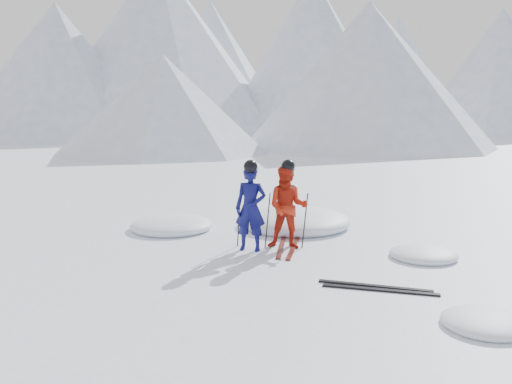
% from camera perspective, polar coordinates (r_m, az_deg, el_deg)
% --- Properties ---
extents(ground, '(160.00, 160.00, 0.00)m').
position_cam_1_polar(ground, '(9.42, 9.75, -7.73)').
color(ground, white).
rests_on(ground, ground).
extents(skier_blue, '(0.63, 0.46, 1.61)m').
position_cam_1_polar(skier_blue, '(10.11, -0.57, -1.73)').
color(skier_blue, '#0D0D4E').
rests_on(skier_blue, ground).
extents(skier_red, '(0.89, 0.75, 1.60)m').
position_cam_1_polar(skier_red, '(10.28, 3.36, -1.60)').
color(skier_red, red).
rests_on(skier_red, ground).
extents(pole_blue_left, '(0.11, 0.08, 1.07)m').
position_cam_1_polar(pole_blue_left, '(10.41, -1.81, -2.92)').
color(pole_blue_left, black).
rests_on(pole_blue_left, ground).
extents(pole_blue_right, '(0.11, 0.07, 1.07)m').
position_cam_1_polar(pole_blue_right, '(10.31, 1.23, -3.04)').
color(pole_blue_right, black).
rests_on(pole_blue_right, ground).
extents(pole_red_left, '(0.11, 0.09, 1.06)m').
position_cam_1_polar(pole_red_left, '(10.66, 2.20, -2.66)').
color(pole_red_left, black).
rests_on(pole_red_left, ground).
extents(pole_red_right, '(0.11, 0.08, 1.06)m').
position_cam_1_polar(pole_red_right, '(10.39, 5.17, -3.00)').
color(pole_red_right, black).
rests_on(pole_red_right, ground).
extents(ski_worn_left, '(0.50, 1.67, 0.03)m').
position_cam_1_polar(ski_worn_left, '(10.49, 2.69, -5.76)').
color(ski_worn_left, black).
rests_on(ski_worn_left, ground).
extents(ski_worn_right, '(0.39, 1.69, 0.03)m').
position_cam_1_polar(ski_worn_right, '(10.42, 3.95, -5.87)').
color(ski_worn_right, black).
rests_on(ski_worn_right, ground).
extents(ski_loose_a, '(1.70, 0.19, 0.03)m').
position_cam_1_polar(ski_loose_a, '(8.48, 12.40, -9.65)').
color(ski_loose_a, black).
rests_on(ski_loose_a, ground).
extents(ski_loose_b, '(1.70, 0.25, 0.03)m').
position_cam_1_polar(ski_loose_b, '(8.32, 12.94, -10.02)').
color(ski_loose_b, black).
rests_on(ski_loose_b, ground).
extents(snow_lumps, '(7.70, 6.32, 0.55)m').
position_cam_1_polar(snow_lumps, '(11.75, 2.30, -4.20)').
color(snow_lumps, white).
rests_on(snow_lumps, ground).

